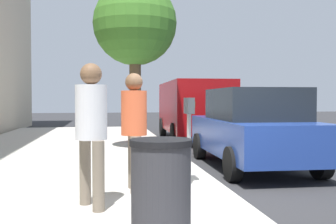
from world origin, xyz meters
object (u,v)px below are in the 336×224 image
at_px(pedestrian_bystander, 91,122).
at_px(street_tree, 135,25).
at_px(trash_bin, 161,193).
at_px(parked_sedan_near, 252,128).
at_px(parked_van_far, 193,107).
at_px(parking_meter, 189,122).
at_px(pedestrian_at_meter, 134,121).

bearing_deg(pedestrian_bystander, street_tree, 53.85).
height_order(pedestrian_bystander, trash_bin, pedestrian_bystander).
relative_size(street_tree, trash_bin, 4.57).
relative_size(parked_sedan_near, parked_van_far, 0.84).
bearing_deg(parking_meter, pedestrian_bystander, 127.38).
distance_m(pedestrian_at_meter, street_tree, 5.47).
distance_m(pedestrian_bystander, parked_van_far, 9.95).
distance_m(pedestrian_at_meter, parked_sedan_near, 3.72).
relative_size(pedestrian_bystander, street_tree, 0.40).
bearing_deg(parked_van_far, pedestrian_at_meter, 161.71).
distance_m(parked_sedan_near, street_tree, 4.39).
bearing_deg(parked_van_far, parked_sedan_near, 179.99).
height_order(parking_meter, street_tree, street_tree).
relative_size(pedestrian_at_meter, street_tree, 0.39).
bearing_deg(street_tree, parked_sedan_near, -135.72).
bearing_deg(trash_bin, parked_van_far, -14.15).
height_order(parked_van_far, street_tree, street_tree).
bearing_deg(pedestrian_at_meter, parked_sedan_near, 38.87).
xyz_separation_m(pedestrian_at_meter, pedestrian_bystander, (-0.85, 0.60, 0.05)).
height_order(parked_sedan_near, parked_van_far, parked_van_far).
bearing_deg(street_tree, pedestrian_at_meter, 175.60).
bearing_deg(parked_sedan_near, parked_van_far, -0.01).
distance_m(pedestrian_at_meter, parked_van_far, 8.95).
height_order(pedestrian_at_meter, pedestrian_bystander, pedestrian_bystander).
distance_m(parked_van_far, trash_bin, 11.14).
xyz_separation_m(parked_sedan_near, parked_van_far, (6.07, -0.00, 0.36)).
xyz_separation_m(parking_meter, street_tree, (4.61, 0.53, 2.40)).
distance_m(parking_meter, parked_sedan_near, 2.86).
bearing_deg(pedestrian_bystander, parked_van_far, 43.44).
bearing_deg(parking_meter, street_tree, 6.61).
bearing_deg(pedestrian_at_meter, parked_van_far, 69.75).
xyz_separation_m(pedestrian_bystander, trash_bin, (-1.44, -0.69, -0.59)).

